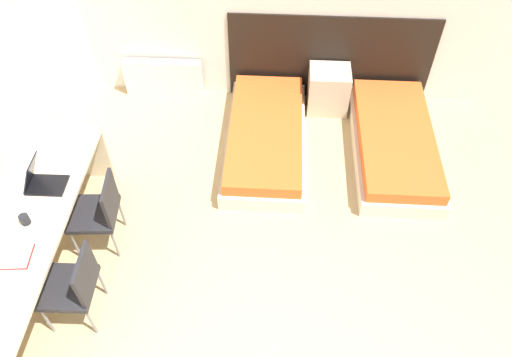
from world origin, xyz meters
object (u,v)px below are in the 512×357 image
at_px(chair_near_laptop, 99,210).
at_px(bed_near_window, 266,137).
at_px(nightstand, 328,90).
at_px(laptop, 41,181).
at_px(chair_near_notebook, 74,284).
at_px(bed_near_door, 394,143).

bearing_deg(chair_near_laptop, bed_near_window, 39.13).
xyz_separation_m(nightstand, laptop, (-2.64, -2.11, 0.54)).
relative_size(chair_near_notebook, laptop, 2.47).
bearing_deg(laptop, chair_near_laptop, -5.77).
xyz_separation_m(bed_near_door, nightstand, (-0.73, 0.75, 0.12)).
bearing_deg(bed_near_window, chair_near_laptop, -136.60).
height_order(bed_near_window, laptop, laptop).
bearing_deg(laptop, chair_near_notebook, -62.23).
relative_size(bed_near_window, nightstand, 3.44).
bearing_deg(chair_near_notebook, bed_near_window, 54.32).
height_order(nightstand, chair_near_laptop, chair_near_laptop).
bearing_deg(bed_near_door, bed_near_window, 180.00).
height_order(bed_near_door, laptop, laptop).
bearing_deg(bed_near_door, chair_near_laptop, -154.54).
xyz_separation_m(bed_near_door, laptop, (-3.37, -1.36, 0.66)).
bearing_deg(bed_near_window, laptop, -144.68).
distance_m(chair_near_laptop, laptop, 0.56).
bearing_deg(laptop, bed_near_door, 21.01).
bearing_deg(chair_near_laptop, chair_near_notebook, -94.26).
relative_size(bed_near_door, chair_near_laptop, 2.26).
xyz_separation_m(bed_near_window, laptop, (-1.91, -1.36, 0.66)).
relative_size(chair_near_laptop, chair_near_notebook, 1.00).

